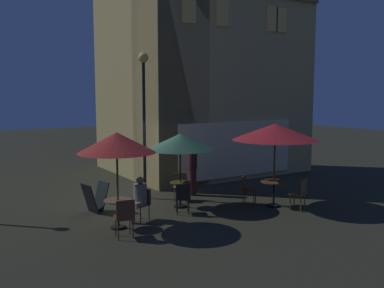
{
  "coord_description": "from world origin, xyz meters",
  "views": [
    {
      "loc": [
        -5.27,
        -11.93,
        3.4
      ],
      "look_at": [
        1.37,
        -1.42,
        1.91
      ],
      "focal_mm": 40.24,
      "sensor_mm": 36.0,
      "label": 1
    }
  ],
  "objects_px": {
    "patio_umbrella_0": "(275,132)",
    "cafe_chair_3": "(183,196)",
    "cafe_table_1": "(180,190)",
    "cafe_chair_0": "(247,187)",
    "cafe_chair_2": "(180,184)",
    "patio_umbrella_2": "(117,143)",
    "cafe_table_0": "(274,188)",
    "cafe_table_2": "(118,208)",
    "patron_standing_1": "(192,170)",
    "cafe_chair_4": "(125,215)",
    "patron_seated_0": "(139,196)",
    "menu_sandwich_board": "(95,197)",
    "cafe_chair_5": "(143,201)",
    "street_lamp_near_corner": "(144,99)",
    "cafe_chair_1": "(301,191)",
    "patio_umbrella_1": "(180,142)"
  },
  "relations": [
    {
      "from": "patron_standing_1",
      "to": "cafe_table_1",
      "type": "bearing_deg",
      "value": -36.68
    },
    {
      "from": "patio_umbrella_1",
      "to": "patron_seated_0",
      "type": "height_order",
      "value": "patio_umbrella_1"
    },
    {
      "from": "cafe_chair_0",
      "to": "menu_sandwich_board",
      "type": "bearing_deg",
      "value": -150.92
    },
    {
      "from": "cafe_table_0",
      "to": "patio_umbrella_0",
      "type": "distance_m",
      "value": 1.67
    },
    {
      "from": "cafe_chair_0",
      "to": "cafe_chair_3",
      "type": "xyz_separation_m",
      "value": [
        -2.21,
        0.11,
        0.01
      ]
    },
    {
      "from": "cafe_chair_5",
      "to": "cafe_chair_3",
      "type": "bearing_deg",
      "value": 154.84
    },
    {
      "from": "menu_sandwich_board",
      "to": "cafe_table_1",
      "type": "height_order",
      "value": "menu_sandwich_board"
    },
    {
      "from": "patron_seated_0",
      "to": "patio_umbrella_1",
      "type": "bearing_deg",
      "value": -178.94
    },
    {
      "from": "cafe_chair_2",
      "to": "patio_umbrella_2",
      "type": "bearing_deg",
      "value": -29.88
    },
    {
      "from": "cafe_table_1",
      "to": "cafe_chair_3",
      "type": "relative_size",
      "value": 0.86
    },
    {
      "from": "patio_umbrella_0",
      "to": "cafe_chair_3",
      "type": "height_order",
      "value": "patio_umbrella_0"
    },
    {
      "from": "street_lamp_near_corner",
      "to": "cafe_chair_3",
      "type": "bearing_deg",
      "value": -87.9
    },
    {
      "from": "cafe_chair_3",
      "to": "patron_standing_1",
      "type": "height_order",
      "value": "patron_standing_1"
    },
    {
      "from": "cafe_table_0",
      "to": "cafe_table_1",
      "type": "xyz_separation_m",
      "value": [
        -2.4,
        1.44,
        -0.07
      ]
    },
    {
      "from": "patio_umbrella_2",
      "to": "patron_seated_0",
      "type": "bearing_deg",
      "value": 20.1
    },
    {
      "from": "cafe_chair_2",
      "to": "patron_standing_1",
      "type": "xyz_separation_m",
      "value": [
        0.71,
        0.37,
        0.31
      ]
    },
    {
      "from": "patio_umbrella_0",
      "to": "cafe_chair_1",
      "type": "distance_m",
      "value": 1.87
    },
    {
      "from": "patio_umbrella_0",
      "to": "cafe_chair_2",
      "type": "relative_size",
      "value": 2.95
    },
    {
      "from": "menu_sandwich_board",
      "to": "cafe_chair_0",
      "type": "bearing_deg",
      "value": -31.47
    },
    {
      "from": "street_lamp_near_corner",
      "to": "cafe_table_1",
      "type": "relative_size",
      "value": 6.1
    },
    {
      "from": "menu_sandwich_board",
      "to": "cafe_table_2",
      "type": "relative_size",
      "value": 1.16
    },
    {
      "from": "patio_umbrella_0",
      "to": "cafe_chair_1",
      "type": "relative_size",
      "value": 2.75
    },
    {
      "from": "cafe_chair_4",
      "to": "street_lamp_near_corner",
      "type": "bearing_deg",
      "value": -21.18
    },
    {
      "from": "cafe_chair_2",
      "to": "patron_seated_0",
      "type": "xyz_separation_m",
      "value": [
        -2.07,
        -1.37,
        0.16
      ]
    },
    {
      "from": "patio_umbrella_0",
      "to": "cafe_table_0",
      "type": "bearing_deg",
      "value": -90.0
    },
    {
      "from": "cafe_chair_3",
      "to": "patio_umbrella_0",
      "type": "bearing_deg",
      "value": -79.69
    },
    {
      "from": "cafe_table_2",
      "to": "cafe_chair_3",
      "type": "relative_size",
      "value": 0.82
    },
    {
      "from": "patio_umbrella_2",
      "to": "cafe_chair_5",
      "type": "relative_size",
      "value": 2.88
    },
    {
      "from": "menu_sandwich_board",
      "to": "cafe_chair_3",
      "type": "relative_size",
      "value": 0.95
    },
    {
      "from": "cafe_table_2",
      "to": "patron_standing_1",
      "type": "relative_size",
      "value": 0.44
    },
    {
      "from": "patron_seated_0",
      "to": "cafe_table_1",
      "type": "bearing_deg",
      "value": -178.94
    },
    {
      "from": "patio_umbrella_2",
      "to": "cafe_chair_3",
      "type": "relative_size",
      "value": 2.74
    },
    {
      "from": "cafe_chair_0",
      "to": "cafe_table_0",
      "type": "bearing_deg",
      "value": 0.0
    },
    {
      "from": "cafe_chair_0",
      "to": "cafe_chair_2",
      "type": "distance_m",
      "value": 2.12
    },
    {
      "from": "cafe_table_0",
      "to": "patio_umbrella_2",
      "type": "relative_size",
      "value": 0.32
    },
    {
      "from": "cafe_table_2",
      "to": "cafe_chair_2",
      "type": "bearing_deg",
      "value": 30.37
    },
    {
      "from": "cafe_table_0",
      "to": "cafe_chair_0",
      "type": "bearing_deg",
      "value": 129.95
    },
    {
      "from": "patron_standing_1",
      "to": "cafe_chair_5",
      "type": "bearing_deg",
      "value": -48.49
    },
    {
      "from": "cafe_table_2",
      "to": "cafe_table_0",
      "type": "bearing_deg",
      "value": -6.51
    },
    {
      "from": "cafe_chair_0",
      "to": "patron_seated_0",
      "type": "height_order",
      "value": "patron_seated_0"
    },
    {
      "from": "menu_sandwich_board",
      "to": "cafe_table_0",
      "type": "bearing_deg",
      "value": -35.82
    },
    {
      "from": "cafe_table_0",
      "to": "cafe_table_1",
      "type": "bearing_deg",
      "value": 149.07
    },
    {
      "from": "cafe_chair_4",
      "to": "patron_standing_1",
      "type": "bearing_deg",
      "value": -40.59
    },
    {
      "from": "cafe_chair_0",
      "to": "cafe_chair_2",
      "type": "height_order",
      "value": "cafe_chair_0"
    },
    {
      "from": "cafe_table_2",
      "to": "cafe_chair_0",
      "type": "distance_m",
      "value": 4.23
    },
    {
      "from": "menu_sandwich_board",
      "to": "cafe_chair_3",
      "type": "xyz_separation_m",
      "value": [
        2.01,
        -1.51,
        0.1
      ]
    },
    {
      "from": "cafe_chair_2",
      "to": "cafe_table_1",
      "type": "bearing_deg",
      "value": -0.0
    },
    {
      "from": "cafe_table_1",
      "to": "cafe_chair_0",
      "type": "xyz_separation_m",
      "value": [
        1.87,
        -0.81,
        0.02
      ]
    },
    {
      "from": "patio_umbrella_2",
      "to": "patron_standing_1",
      "type": "relative_size",
      "value": 1.47
    },
    {
      "from": "cafe_table_1",
      "to": "menu_sandwich_board",
      "type": "bearing_deg",
      "value": 161.02
    }
  ]
}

